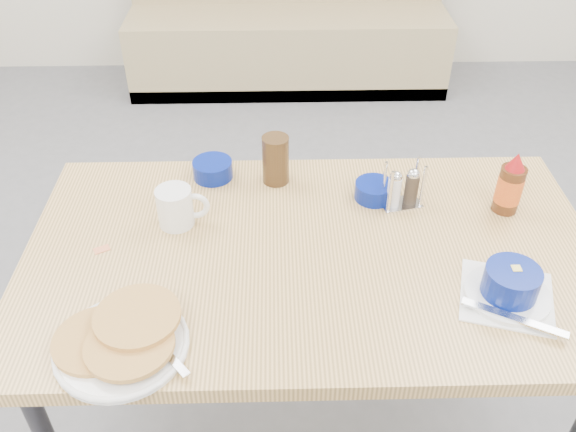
{
  "coord_description": "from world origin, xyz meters",
  "views": [
    {
      "loc": [
        -0.09,
        -0.86,
        1.74
      ],
      "look_at": [
        -0.06,
        0.31,
        0.82
      ],
      "focal_mm": 38.0,
      "sensor_mm": 36.0,
      "label": 1
    }
  ],
  "objects_px": {
    "amber_tumbler": "(276,160)",
    "pancake_plate": "(122,339)",
    "condiment_caddy": "(403,191)",
    "butter_bowl": "(374,191)",
    "dining_table": "(312,268)",
    "booth_bench": "(288,25)",
    "grits_setting": "(510,286)",
    "syrup_bottle": "(510,186)",
    "coffee_mug": "(177,207)",
    "creamer_bowl": "(213,169)"
  },
  "relations": [
    {
      "from": "amber_tumbler",
      "to": "pancake_plate",
      "type": "bearing_deg",
      "value": -118.57
    },
    {
      "from": "condiment_caddy",
      "to": "pancake_plate",
      "type": "bearing_deg",
      "value": -157.64
    },
    {
      "from": "pancake_plate",
      "to": "butter_bowl",
      "type": "relative_size",
      "value": 2.78
    },
    {
      "from": "dining_table",
      "to": "booth_bench",
      "type": "bearing_deg",
      "value": 90.0
    },
    {
      "from": "dining_table",
      "to": "grits_setting",
      "type": "xyz_separation_m",
      "value": [
        0.42,
        -0.17,
        0.1
      ]
    },
    {
      "from": "butter_bowl",
      "to": "condiment_caddy",
      "type": "relative_size",
      "value": 0.81
    },
    {
      "from": "syrup_bottle",
      "to": "dining_table",
      "type": "bearing_deg",
      "value": -163.81
    },
    {
      "from": "coffee_mug",
      "to": "grits_setting",
      "type": "distance_m",
      "value": 0.81
    },
    {
      "from": "butter_bowl",
      "to": "amber_tumbler",
      "type": "xyz_separation_m",
      "value": [
        -0.26,
        0.09,
        0.05
      ]
    },
    {
      "from": "pancake_plate",
      "to": "dining_table",
      "type": "bearing_deg",
      "value": 35.41
    },
    {
      "from": "butter_bowl",
      "to": "coffee_mug",
      "type": "bearing_deg",
      "value": -169.34
    },
    {
      "from": "coffee_mug",
      "to": "dining_table",
      "type": "bearing_deg",
      "value": -18.41
    },
    {
      "from": "booth_bench",
      "to": "condiment_caddy",
      "type": "height_order",
      "value": "booth_bench"
    },
    {
      "from": "dining_table",
      "to": "pancake_plate",
      "type": "bearing_deg",
      "value": -144.59
    },
    {
      "from": "creamer_bowl",
      "to": "syrup_bottle",
      "type": "distance_m",
      "value": 0.8
    },
    {
      "from": "booth_bench",
      "to": "condiment_caddy",
      "type": "distance_m",
      "value": 2.41
    },
    {
      "from": "dining_table",
      "to": "creamer_bowl",
      "type": "bearing_deg",
      "value": 129.57
    },
    {
      "from": "dining_table",
      "to": "pancake_plate",
      "type": "height_order",
      "value": "pancake_plate"
    },
    {
      "from": "creamer_bowl",
      "to": "amber_tumbler",
      "type": "xyz_separation_m",
      "value": [
        0.18,
        -0.02,
        0.04
      ]
    },
    {
      "from": "dining_table",
      "to": "grits_setting",
      "type": "distance_m",
      "value": 0.47
    },
    {
      "from": "grits_setting",
      "to": "syrup_bottle",
      "type": "xyz_separation_m",
      "value": [
        0.09,
        0.32,
        0.04
      ]
    },
    {
      "from": "creamer_bowl",
      "to": "amber_tumbler",
      "type": "relative_size",
      "value": 0.8
    },
    {
      "from": "pancake_plate",
      "to": "creamer_bowl",
      "type": "distance_m",
      "value": 0.62
    },
    {
      "from": "dining_table",
      "to": "creamer_bowl",
      "type": "height_order",
      "value": "creamer_bowl"
    },
    {
      "from": "grits_setting",
      "to": "amber_tumbler",
      "type": "relative_size",
      "value": 1.89
    },
    {
      "from": "coffee_mug",
      "to": "butter_bowl",
      "type": "bearing_deg",
      "value": 10.66
    },
    {
      "from": "coffee_mug",
      "to": "butter_bowl",
      "type": "relative_size",
      "value": 1.28
    },
    {
      "from": "condiment_caddy",
      "to": "dining_table",
      "type": "bearing_deg",
      "value": -157.42
    },
    {
      "from": "booth_bench",
      "to": "amber_tumbler",
      "type": "height_order",
      "value": "booth_bench"
    },
    {
      "from": "pancake_plate",
      "to": "amber_tumbler",
      "type": "height_order",
      "value": "amber_tumbler"
    },
    {
      "from": "pancake_plate",
      "to": "amber_tumbler",
      "type": "xyz_separation_m",
      "value": [
        0.32,
        0.58,
        0.05
      ]
    },
    {
      "from": "grits_setting",
      "to": "amber_tumbler",
      "type": "height_order",
      "value": "amber_tumbler"
    },
    {
      "from": "condiment_caddy",
      "to": "booth_bench",
      "type": "bearing_deg",
      "value": 82.77
    },
    {
      "from": "dining_table",
      "to": "butter_bowl",
      "type": "height_order",
      "value": "butter_bowl"
    },
    {
      "from": "booth_bench",
      "to": "creamer_bowl",
      "type": "xyz_separation_m",
      "value": [
        -0.26,
        -2.22,
        0.43
      ]
    },
    {
      "from": "pancake_plate",
      "to": "booth_bench",
      "type": "bearing_deg",
      "value": 81.86
    },
    {
      "from": "creamer_bowl",
      "to": "condiment_caddy",
      "type": "relative_size",
      "value": 0.87
    },
    {
      "from": "pancake_plate",
      "to": "syrup_bottle",
      "type": "relative_size",
      "value": 1.66
    },
    {
      "from": "butter_bowl",
      "to": "amber_tumbler",
      "type": "relative_size",
      "value": 0.75
    },
    {
      "from": "condiment_caddy",
      "to": "grits_setting",
      "type": "bearing_deg",
      "value": -76.06
    },
    {
      "from": "creamer_bowl",
      "to": "butter_bowl",
      "type": "bearing_deg",
      "value": -14.07
    },
    {
      "from": "butter_bowl",
      "to": "amber_tumbler",
      "type": "height_order",
      "value": "amber_tumbler"
    },
    {
      "from": "creamer_bowl",
      "to": "amber_tumbler",
      "type": "distance_m",
      "value": 0.18
    },
    {
      "from": "coffee_mug",
      "to": "amber_tumbler",
      "type": "distance_m",
      "value": 0.31
    },
    {
      "from": "condiment_caddy",
      "to": "syrup_bottle",
      "type": "bearing_deg",
      "value": -19.04
    },
    {
      "from": "pancake_plate",
      "to": "coffee_mug",
      "type": "height_order",
      "value": "coffee_mug"
    },
    {
      "from": "amber_tumbler",
      "to": "coffee_mug",
      "type": "bearing_deg",
      "value": -143.65
    },
    {
      "from": "pancake_plate",
      "to": "creamer_bowl",
      "type": "height_order",
      "value": "creamer_bowl"
    },
    {
      "from": "creamer_bowl",
      "to": "syrup_bottle",
      "type": "bearing_deg",
      "value": -12.32
    },
    {
      "from": "amber_tumbler",
      "to": "syrup_bottle",
      "type": "relative_size",
      "value": 0.8
    }
  ]
}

